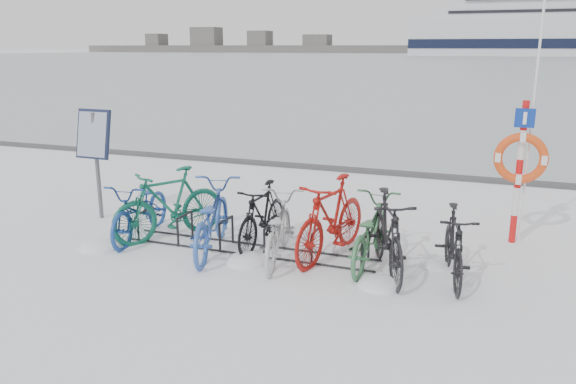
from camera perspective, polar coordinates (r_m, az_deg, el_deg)
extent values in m
plane|color=white|center=(8.57, -4.08, -5.91)|extent=(900.00, 900.00, 0.00)
cube|color=#A9B8BF|center=(162.37, 19.54, 12.71)|extent=(400.00, 298.00, 0.02)
cube|color=#3F3F42|center=(13.94, 5.91, 2.30)|extent=(400.00, 0.25, 0.10)
cylinder|color=black|center=(9.18, -14.99, -3.53)|extent=(0.04, 0.04, 0.44)
cylinder|color=black|center=(9.53, -13.49, -2.77)|extent=(0.04, 0.04, 0.44)
cylinder|color=black|center=(9.29, -14.31, -1.85)|extent=(0.04, 0.44, 0.04)
cylinder|color=black|center=(8.80, -11.14, -4.09)|extent=(0.04, 0.04, 0.44)
cylinder|color=black|center=(9.16, -9.72, -3.28)|extent=(0.04, 0.04, 0.44)
cylinder|color=black|center=(8.91, -10.48, -2.33)|extent=(0.04, 0.44, 0.04)
cylinder|color=black|center=(8.46, -6.95, -4.68)|extent=(0.04, 0.04, 0.44)
cylinder|color=black|center=(8.83, -5.65, -3.81)|extent=(0.04, 0.04, 0.44)
cylinder|color=black|center=(8.58, -6.33, -2.84)|extent=(0.04, 0.44, 0.04)
cylinder|color=black|center=(8.17, -2.43, -5.29)|extent=(0.04, 0.04, 0.44)
cylinder|color=black|center=(8.56, -1.29, -4.35)|extent=(0.04, 0.04, 0.44)
cylinder|color=black|center=(8.29, -1.86, -3.37)|extent=(0.04, 0.44, 0.04)
cylinder|color=black|center=(7.94, 2.40, -5.90)|extent=(0.04, 0.04, 0.44)
cylinder|color=black|center=(8.33, 3.34, -4.90)|extent=(0.04, 0.04, 0.44)
cylinder|color=black|center=(8.06, 2.90, -3.92)|extent=(0.04, 0.44, 0.04)
cylinder|color=black|center=(7.76, 7.50, -6.49)|extent=(0.04, 0.04, 0.44)
cylinder|color=black|center=(8.17, 8.19, -5.44)|extent=(0.04, 0.04, 0.44)
cylinder|color=black|center=(7.89, 7.91, -4.46)|extent=(0.04, 0.44, 0.04)
cylinder|color=black|center=(8.38, -4.70, -6.27)|extent=(4.00, 0.03, 0.03)
cylinder|color=black|center=(8.75, -3.49, -5.32)|extent=(4.00, 0.03, 0.03)
cylinder|color=#595B5E|center=(10.46, -18.80, 2.49)|extent=(0.07, 0.07, 1.89)
cube|color=black|center=(10.34, -19.16, 5.58)|extent=(0.66, 0.26, 0.86)
cube|color=#8C99AD|center=(10.31, -19.30, 5.54)|extent=(0.59, 0.18, 0.76)
cylinder|color=red|center=(9.51, 21.88, -3.47)|extent=(0.10, 0.10, 0.44)
cylinder|color=silver|center=(9.39, 22.14, -0.89)|extent=(0.10, 0.10, 0.44)
cylinder|color=red|center=(9.29, 22.40, 1.76)|extent=(0.10, 0.10, 0.44)
cylinder|color=silver|center=(9.21, 22.66, 4.45)|extent=(0.10, 0.10, 0.44)
cylinder|color=red|center=(9.15, 22.93, 7.18)|extent=(0.10, 0.10, 0.44)
torus|color=#DD4514|center=(9.15, 22.56, 3.18)|extent=(0.78, 0.13, 0.78)
cube|color=navy|center=(9.07, 22.93, 6.94)|extent=(0.28, 0.03, 0.28)
cylinder|color=silver|center=(9.20, 23.56, 7.28)|extent=(0.04, 0.04, 4.04)
cube|color=#474747|center=(294.39, -4.70, 14.29)|extent=(180.00, 12.00, 3.50)
cube|color=#474747|center=(308.17, -9.96, 14.83)|extent=(24.00, 10.00, 8.00)
cube|color=#474747|center=(283.14, 1.01, 14.98)|extent=(20.00, 10.00, 6.00)
imported|color=navy|center=(9.32, -14.72, -1.50)|extent=(0.91, 1.95, 0.98)
imported|color=#115C46|center=(9.16, -12.00, -1.01)|extent=(1.47, 1.95, 1.17)
imported|color=#3057AB|center=(8.46, -7.86, -2.45)|extent=(1.22, 2.16, 1.08)
imported|color=black|center=(8.64, -2.63, -2.19)|extent=(0.53, 1.69, 1.01)
imported|color=#ADB0B4|center=(8.08, -1.08, -3.54)|extent=(1.00, 1.93, 0.97)
imported|color=#A6140F|center=(8.18, 4.42, -2.47)|extent=(0.99, 2.09, 1.21)
imported|color=#376E45|center=(8.03, 8.30, -3.78)|extent=(0.70, 1.88, 0.98)
imported|color=black|center=(7.71, 10.09, -4.00)|extent=(1.20, 1.96, 1.14)
imported|color=black|center=(7.69, 16.51, -4.99)|extent=(0.78, 1.72, 1.00)
ellipsoid|color=white|center=(9.45, -6.88, -4.01)|extent=(0.38, 0.38, 0.13)
ellipsoid|color=white|center=(9.13, -18.46, -5.35)|extent=(0.63, 0.63, 0.22)
ellipsoid|color=white|center=(8.21, 14.69, -7.32)|extent=(0.43, 0.43, 0.15)
ellipsoid|color=white|center=(8.14, -4.20, -7.07)|extent=(0.64, 0.64, 0.22)
ellipsoid|color=white|center=(8.65, 4.58, -5.73)|extent=(0.49, 0.49, 0.17)
ellipsoid|color=white|center=(7.45, 9.36, -9.34)|extent=(0.60, 0.60, 0.21)
ellipsoid|color=white|center=(9.15, 1.49, -4.54)|extent=(0.41, 0.41, 0.14)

